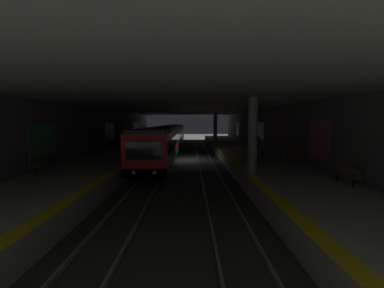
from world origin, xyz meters
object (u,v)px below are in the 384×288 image
Objects in this scene: bench_right_near at (40,164)px; trash_bin at (99,151)px; metro_train at (170,138)px; person_standing_far at (262,148)px; pillar_far at (215,128)px; backpack_on_floor at (257,160)px; pillar_near at (252,136)px; bench_left_far at (285,153)px; bench_left_near at (347,174)px; bench_left_mid at (296,157)px; person_waiting_near at (143,140)px; person_walking_mid at (258,142)px; bench_right_mid at (118,143)px; bench_right_far at (132,139)px; person_boarding at (135,139)px.

trash_bin is at bearing -5.30° from bench_right_near.
metro_train reaches higher than person_standing_far.
pillar_far is 18.85m from backpack_on_floor.
bench_left_far is at bearing -35.50° from pillar_near.
backpack_on_floor is (6.47, 2.83, -0.32)m from bench_left_near.
bench_left_mid is at bearing -105.63° from trash_bin.
pillar_far is 11.74m from person_waiting_near.
bench_left_near is 15.06m from person_walking_mid.
bench_left_near is at bearing -154.39° from metro_train.
bench_left_mid is at bearing 0.00° from bench_left_near.
bench_left_near is at bearing -170.55° from pillar_far.
bench_right_mid is 1.00× the size of bench_right_far.
trash_bin is at bearing 56.64° from bench_left_near.
bench_right_mid is (16.94, 12.88, -1.75)m from pillar_near.
metro_train is at bearing 25.61° from bench_left_near.
bench_right_near is at bearing 107.83° from bench_left_far.
metro_train is at bearing 37.34° from bench_left_far.
pillar_near is 2.68× the size of bench_right_far.
person_boarding is (2.80, 1.62, -0.05)m from person_waiting_near.
person_waiting_near is 15.07m from person_standing_far.
person_standing_far reaches higher than backpack_on_floor.
pillar_near reaches higher than bench_right_near.
bench_left_near is at bearing 180.00° from bench_left_far.
person_standing_far is at bearing -94.96° from trash_bin.
person_standing_far is 4.05× the size of backpack_on_floor.
backpack_on_floor is at bearing -137.68° from person_waiting_near.
trash_bin is at bearing 74.37° from bench_left_mid.
bench_left_near is (-2.46, -4.18, -1.75)m from pillar_near.
pillar_near is at bearing -91.68° from bench_right_near.
backpack_on_floor is 0.47× the size of trash_bin.
person_waiting_near is 13.71m from person_walking_mid.
person_waiting_near is (-8.69, -3.34, 0.43)m from bench_right_far.
person_waiting_near is 3.23m from person_boarding.
metro_train is at bearing 35.24° from person_standing_far.
person_waiting_near is at bearing 53.63° from bench_left_far.
person_walking_mid is at bearing -74.88° from trash_bin.
person_standing_far is (1.15, 1.61, 0.35)m from bench_left_far.
pillar_far is at bearing -65.94° from bench_right_mid.
metro_train reaches higher than bench_right_mid.
bench_left_far is 0.97× the size of person_waiting_near.
person_boarding is at bearing 45.55° from bench_left_mid.
bench_right_mid is 19.24m from backpack_on_floor.
backpack_on_floor is (-12.93, -14.24, -0.32)m from bench_right_mid.
pillar_far reaches higher than person_walking_mid.
person_waiting_near is at bearing -12.09° from bench_right_near.
bench_left_mid is at bearing -127.75° from bench_right_mid.
bench_left_far is 4.25× the size of backpack_on_floor.
bench_right_mid is at bearing 4.86° from trash_bin.
person_waiting_near is at bearing 142.93° from metro_train.
person_boarding reaches higher than person_standing_far.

